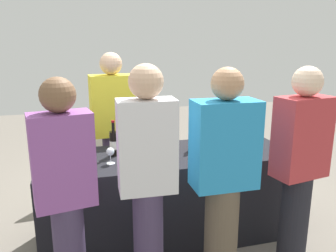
{
  "coord_description": "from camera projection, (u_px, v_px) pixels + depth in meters",
  "views": [
    {
      "loc": [
        -0.74,
        -2.7,
        1.72
      ],
      "look_at": [
        0.0,
        0.0,
        1.02
      ],
      "focal_mm": 36.3,
      "sensor_mm": 36.0,
      "label": 1
    }
  ],
  "objects": [
    {
      "name": "guest_2",
      "position": [
        223.0,
        177.0,
        2.27
      ],
      "size": [
        0.43,
        0.24,
        1.57
      ],
      "rotation": [
        0.0,
        0.0,
        -0.01
      ],
      "color": "brown",
      "rests_on": "ground_plane"
    },
    {
      "name": "wine_glass_2",
      "position": [
        171.0,
        145.0,
        2.84
      ],
      "size": [
        0.07,
        0.07,
        0.15
      ],
      "color": "silver",
      "rests_on": "tasting_table"
    },
    {
      "name": "ground_plane",
      "position": [
        168.0,
        233.0,
        3.13
      ],
      "size": [
        12.0,
        12.0,
        0.0
      ],
      "primitive_type": "plane",
      "color": "slate"
    },
    {
      "name": "wine_bottle_4",
      "position": [
        195.0,
        137.0,
        3.05
      ],
      "size": [
        0.08,
        0.08,
        0.3
      ],
      "color": "black",
      "rests_on": "tasting_table"
    },
    {
      "name": "tasting_table",
      "position": [
        168.0,
        195.0,
        3.04
      ],
      "size": [
        2.16,
        0.76,
        0.77
      ],
      "primitive_type": "cube",
      "color": "black",
      "rests_on": "ground_plane"
    },
    {
      "name": "server_pouring",
      "position": [
        113.0,
        128.0,
        3.43
      ],
      "size": [
        0.44,
        0.26,
        1.62
      ],
      "rotation": [
        0.0,
        0.0,
        3.21
      ],
      "color": "#3F3351",
      "rests_on": "ground_plane"
    },
    {
      "name": "wine_bottle_0",
      "position": [
        66.0,
        143.0,
        2.84
      ],
      "size": [
        0.07,
        0.07,
        0.33
      ],
      "color": "black",
      "rests_on": "tasting_table"
    },
    {
      "name": "ice_bucket",
      "position": [
        240.0,
        137.0,
        3.13
      ],
      "size": [
        0.19,
        0.19,
        0.18
      ],
      "primitive_type": "cylinder",
      "color": "silver",
      "rests_on": "tasting_table"
    },
    {
      "name": "wine_glass_0",
      "position": [
        110.0,
        152.0,
        2.69
      ],
      "size": [
        0.07,
        0.07,
        0.13
      ],
      "color": "silver",
      "rests_on": "tasting_table"
    },
    {
      "name": "wine_bottle_1",
      "position": [
        114.0,
        143.0,
        2.88
      ],
      "size": [
        0.07,
        0.07,
        0.31
      ],
      "color": "black",
      "rests_on": "tasting_table"
    },
    {
      "name": "guest_3",
      "position": [
        299.0,
        166.0,
        2.45
      ],
      "size": [
        0.42,
        0.28,
        1.56
      ],
      "rotation": [
        0.0,
        0.0,
        0.17
      ],
      "color": "black",
      "rests_on": "ground_plane"
    },
    {
      "name": "menu_board",
      "position": [
        87.0,
        158.0,
        3.86
      ],
      "size": [
        0.6,
        0.06,
        0.86
      ],
      "primitive_type": "cube",
      "rotation": [
        0.0,
        0.0,
        0.05
      ],
      "color": "white",
      "rests_on": "ground_plane"
    },
    {
      "name": "wine_glass_1",
      "position": [
        161.0,
        152.0,
        2.72
      ],
      "size": [
        0.07,
        0.07,
        0.13
      ],
      "color": "silver",
      "rests_on": "tasting_table"
    },
    {
      "name": "wine_bottle_2",
      "position": [
        122.0,
        138.0,
        3.01
      ],
      "size": [
        0.07,
        0.07,
        0.31
      ],
      "color": "black",
      "rests_on": "tasting_table"
    },
    {
      "name": "guest_0",
      "position": [
        65.0,
        192.0,
        2.05
      ],
      "size": [
        0.38,
        0.25,
        1.53
      ],
      "rotation": [
        0.0,
        0.0,
        0.17
      ],
      "color": "#3F3351",
      "rests_on": "ground_plane"
    },
    {
      "name": "wine_glass_3",
      "position": [
        218.0,
        143.0,
        2.94
      ],
      "size": [
        0.07,
        0.07,
        0.13
      ],
      "color": "silver",
      "rests_on": "tasting_table"
    },
    {
      "name": "guest_1",
      "position": [
        147.0,
        178.0,
        2.16
      ],
      "size": [
        0.37,
        0.21,
        1.6
      ],
      "rotation": [
        0.0,
        0.0,
        -0.04
      ],
      "color": "#3F3351",
      "rests_on": "ground_plane"
    },
    {
      "name": "wine_bottle_3",
      "position": [
        154.0,
        139.0,
        3.03
      ],
      "size": [
        0.08,
        0.08,
        0.31
      ],
      "color": "black",
      "rests_on": "tasting_table"
    }
  ]
}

